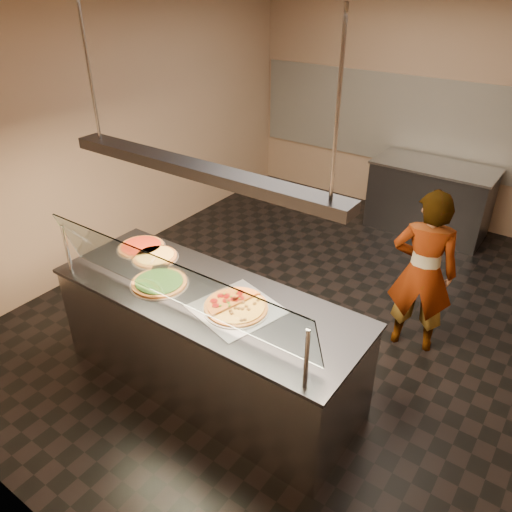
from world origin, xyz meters
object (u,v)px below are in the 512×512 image
Objects in this scene: half_pizza_pepperoni at (224,300)px; half_pizza_sausage at (249,312)px; pizza_tomato at (142,247)px; pizza_spatula at (157,262)px; worker at (423,273)px; perforated_tray at (236,308)px; pizza_cheese at (155,256)px; serving_counter at (209,341)px; pizza_spinach at (160,282)px; prep_table at (429,198)px; heat_lamp_housing at (198,170)px; sneeze_guard at (172,283)px.

half_pizza_pepperoni reaches higher than half_pizza_sausage.
half_pizza_sausage is 1.40m from pizza_tomato.
worker is at bearing 37.95° from pizza_spatula.
perforated_tray is 1.79m from worker.
pizza_cheese is 2.37m from worker.
pizza_spinach is (-0.40, -0.10, 0.48)m from serving_counter.
perforated_tray is 0.71m from pizza_spinach.
pizza_cheese and pizza_tomato have the same top height.
serving_counter is at bearing 14.16° from pizza_spinach.
prep_table is (0.31, 3.96, -0.50)m from half_pizza_pepperoni.
half_pizza_pepperoni is 0.23m from half_pizza_sausage.
pizza_spinach is 2.29m from worker.
pizza_spinach is at bearing -40.79° from pizza_spatula.
pizza_cheese is at bearing 140.02° from pizza_spinach.
pizza_cheese reaches higher than serving_counter.
pizza_cheese is at bearing -13.47° from pizza_tomato.
half_pizza_pepperoni is 1.08× the size of pizza_spinach.
heat_lamp_housing reaches higher than perforated_tray.
heat_lamp_housing reaches higher than worker.
worker is at bearing 51.63° from serving_counter.
prep_table is at bearing 83.25° from sneeze_guard.
heat_lamp_housing is at bearing 177.40° from perforated_tray.
half_pizza_sausage reaches higher than pizza_tomato.
heat_lamp_housing is at bearing 176.11° from half_pizza_pepperoni.
half_pizza_pepperoni is at bearing 179.63° from half_pizza_sausage.
prep_table is (0.91, 4.04, -0.48)m from pizza_spinach.
serving_counter is at bearing -8.53° from pizza_spatula.
half_pizza_sausage reaches higher than serving_counter.
heat_lamp_housing is at bearing -97.33° from prep_table.
half_pizza_pepperoni is 0.33× the size of prep_table.
pizza_spinach is (-0.71, -0.09, 0.01)m from perforated_tray.
serving_counter is 1.09m from pizza_tomato.
half_pizza_pepperoni is at bearing -3.89° from serving_counter.
worker is (2.17, 1.30, -0.15)m from pizza_tomato.
half_pizza_sausage is 1.97× the size of pizza_spatula.
perforated_tray is 0.30× the size of heat_lamp_housing.
pizza_spinach is at bearing -165.84° from serving_counter.
heat_lamp_housing is (0.96, -0.23, 1.01)m from pizza_tomato.
pizza_tomato is (-1.27, 0.24, 0.01)m from perforated_tray.
pizza_cheese is 0.13m from pizza_spatula.
pizza_cheese is (-1.04, 0.19, 0.01)m from perforated_tray.
pizza_spatula is 0.11× the size of heat_lamp_housing.
pizza_tomato is (-0.23, 0.05, 0.00)m from pizza_cheese.
serving_counter is 5.44× the size of pizza_spinach.
pizza_tomato is at bearing 169.97° from half_pizza_sausage.
perforated_tray is 1.72× the size of pizza_cheese.
pizza_spatula is at bearing -106.43° from prep_table.
prep_table is at bearing 88.74° from half_pizza_sausage.
half_pizza_sausage is at bearing -1.99° from serving_counter.
heat_lamp_housing is (0.40, 0.10, 1.00)m from pizza_spinach.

